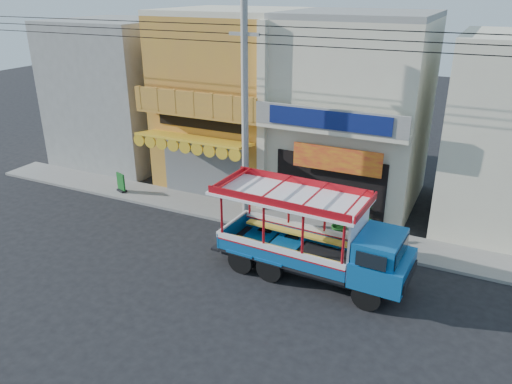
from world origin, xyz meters
The scene contains 12 objects.
ground centered at (0.00, 0.00, 0.00)m, with size 90.00×90.00×0.00m, color black.
sidewalk centered at (0.00, 4.00, 0.06)m, with size 30.00×2.00×0.12m, color slate.
shophouse_left centered at (-4.00, 7.96, 4.11)m, with size 6.00×7.50×8.24m.
shophouse_right centered at (2.00, 7.96, 4.11)m, with size 6.00×6.75×8.24m.
party_pilaster centered at (-1.00, 4.85, 4.00)m, with size 0.35×0.30×8.00m, color beige.
filler_building_left centered at (-11.00, 8.00, 3.80)m, with size 6.00×6.00×7.60m, color gray.
utility_pole centered at (-0.85, 3.30, 5.03)m, with size 28.00×0.26×9.00m.
songthaew_truck centered at (3.26, 0.62, 1.50)m, with size 6.75×2.52×3.10m.
green_sign centered at (-7.81, 3.66, 0.50)m, with size 0.58×0.42×0.91m.
potted_plant_a centered at (2.88, 3.76, 0.64)m, with size 0.94×0.82×1.05m, color #19591D.
potted_plant_b centered at (3.86, 3.86, 0.56)m, with size 0.49×0.39×0.89m, color #19591D.
potted_plant_c centered at (3.65, 4.70, 0.65)m, with size 0.59×0.59×1.06m, color #19591D.
Camera 1 is at (7.49, -13.35, 9.23)m, focal length 35.00 mm.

